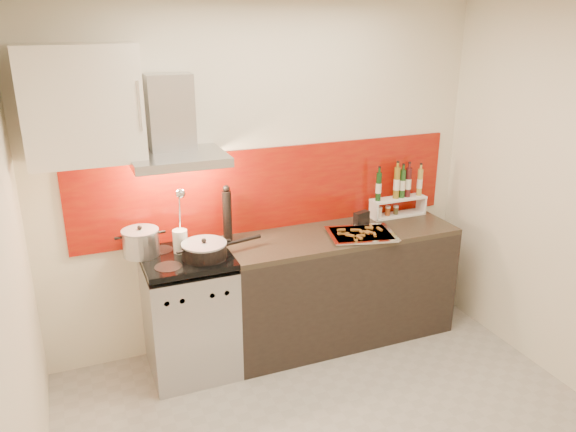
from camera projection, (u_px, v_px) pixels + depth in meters
name	position (u px, v px, depth m)	size (l,w,h in m)	color
back_wall	(266.00, 179.00, 4.24)	(3.40, 0.02, 2.60)	silver
left_wall	(6.00, 302.00, 2.42)	(0.02, 2.80, 2.60)	silver
backsplash	(273.00, 189.00, 4.28)	(3.00, 0.02, 0.64)	#8B0807
range_stove	(190.00, 315.00, 4.02)	(0.60, 0.60, 0.91)	#B7B7BA
counter	(339.00, 285.00, 4.44)	(1.80, 0.60, 0.90)	black
range_hood	(174.00, 131.00, 3.71)	(0.62, 0.50, 0.61)	#B7B7BA
upper_cabinet	(82.00, 105.00, 3.43)	(0.70, 0.35, 0.72)	white
stock_pot	(141.00, 242.00, 3.84)	(0.25, 0.25, 0.22)	#B7B7BA
saute_pan	(205.00, 250.00, 3.81)	(0.59, 0.31, 0.14)	black
utensil_jar	(180.00, 234.00, 3.86)	(0.10, 0.15, 0.49)	silver
pepper_mill	(227.00, 214.00, 4.07)	(0.07, 0.07, 0.43)	black
step_shelf	(399.00, 196.00, 4.59)	(0.48, 0.13, 0.42)	white
caddy_box	(361.00, 219.00, 4.41)	(0.13, 0.06, 0.11)	black
baking_tray	(361.00, 234.00, 4.22)	(0.56, 0.48, 0.03)	silver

